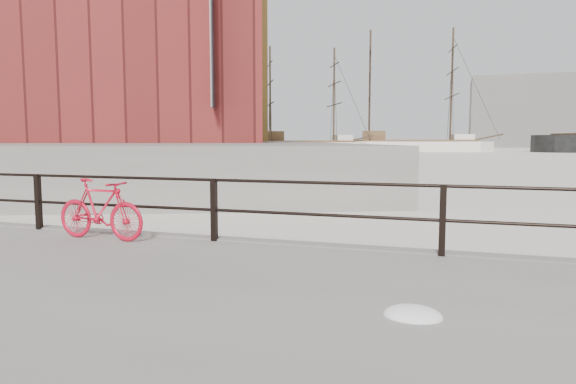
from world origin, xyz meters
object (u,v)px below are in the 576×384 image
Objects in this scene: bicycle at (100,209)px; workboat_near at (171,162)px; workboat_far at (159,157)px; schooner_mid at (409,151)px; schooner_left at (302,152)px.

workboat_near reaches higher than bicycle.
bicycle is 0.14× the size of workboat_far.
bicycle is 52.76m from workboat_far.
schooner_mid is 2.51× the size of workboat_far.
bicycle is 82.64m from schooner_mid.
workboat_near is (-16.39, -49.75, 0.00)m from schooner_mid.
workboat_near and workboat_far have the same top height.
schooner_left reaches higher than bicycle.
schooner_left is at bearing 75.48° from workboat_near.
schooner_mid is 52.38m from workboat_near.
workboat_far is at bearing 111.28° from workboat_near.
workboat_near is at bearing -116.24° from schooner_left.
schooner_left reaches higher than workboat_far.
workboat_near is at bearing 121.96° from bicycle.
schooner_mid is 18.58m from schooner_left.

